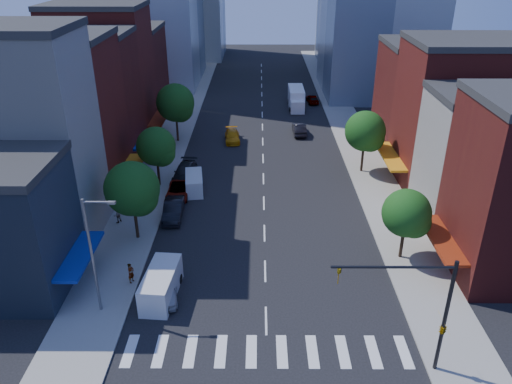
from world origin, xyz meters
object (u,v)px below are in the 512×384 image
(traffic_car_far, at_px, (312,99))
(parked_car_second, at_px, (173,210))
(parked_car_rear, at_px, (185,172))
(cargo_van_near, at_px, (161,286))
(cargo_van_far, at_px, (194,183))
(pedestrian_far, at_px, (117,215))
(traffic_car_oncoming, at_px, (299,129))
(parked_car_third, at_px, (178,191))
(parked_car_front, at_px, (166,289))
(box_truck, at_px, (296,99))
(pedestrian_near, at_px, (131,273))
(taxi, at_px, (232,136))

(traffic_car_far, bearing_deg, parked_car_second, 61.38)
(parked_car_rear, xyz_separation_m, cargo_van_near, (1.06, -21.45, 0.30))
(parked_car_rear, bearing_deg, cargo_van_far, -62.29)
(traffic_car_far, distance_m, pedestrian_far, 46.65)
(cargo_van_far, bearing_deg, traffic_car_oncoming, 47.74)
(cargo_van_far, xyz_separation_m, traffic_car_far, (15.98, 33.82, -0.23))
(parked_car_second, height_order, pedestrian_far, pedestrian_far)
(parked_car_third, bearing_deg, parked_car_second, -88.38)
(parked_car_third, distance_m, cargo_van_far, 2.06)
(pedestrian_far, bearing_deg, parked_car_third, 172.41)
(parked_car_front, height_order, cargo_van_near, cargo_van_near)
(parked_car_front, relative_size, parked_car_second, 0.86)
(traffic_car_oncoming, bearing_deg, box_truck, -93.56)
(pedestrian_near, bearing_deg, parked_car_rear, 19.22)
(cargo_van_far, relative_size, pedestrian_far, 2.97)
(parked_car_front, bearing_deg, parked_car_rear, 86.67)
(parked_car_third, relative_size, pedestrian_near, 2.87)
(pedestrian_near, bearing_deg, parked_car_third, 18.28)
(traffic_car_far, bearing_deg, parked_car_rear, 55.40)
(box_truck, bearing_deg, taxi, -121.91)
(parked_car_third, distance_m, traffic_car_oncoming, 24.18)
(pedestrian_near, height_order, pedestrian_far, pedestrian_near)
(parked_car_third, xyz_separation_m, traffic_car_oncoming, (14.17, 19.59, 0.11))
(box_truck, xyz_separation_m, pedestrian_far, (-19.56, -38.12, -0.56))
(parked_car_front, xyz_separation_m, cargo_van_near, (-0.36, -0.07, 0.37))
(traffic_car_oncoming, xyz_separation_m, box_truck, (0.43, 12.80, 0.70))
(parked_car_front, distance_m, parked_car_second, 12.47)
(pedestrian_far, bearing_deg, traffic_car_oncoming, 176.21)
(parked_car_second, xyz_separation_m, traffic_car_oncoming, (13.99, 23.99, -0.04))
(cargo_van_near, bearing_deg, traffic_car_oncoming, 75.29)
(cargo_van_near, relative_size, traffic_car_oncoming, 1.13)
(parked_car_front, distance_m, cargo_van_far, 18.13)
(parked_car_front, bearing_deg, traffic_car_oncoming, 63.73)
(parked_car_front, distance_m, pedestrian_far, 12.84)
(cargo_van_near, bearing_deg, cargo_van_far, 93.72)
(traffic_car_oncoming, relative_size, box_truck, 0.61)
(parked_car_second, distance_m, pedestrian_near, 10.85)
(parked_car_front, distance_m, cargo_van_near, 0.52)
(parked_car_second, relative_size, traffic_car_oncoming, 1.05)
(parked_car_second, relative_size, parked_car_rear, 0.90)
(pedestrian_near, bearing_deg, box_truck, 5.13)
(parked_car_front, distance_m, parked_car_rear, 21.42)
(box_truck, bearing_deg, traffic_car_oncoming, -92.00)
(traffic_car_oncoming, height_order, box_truck, box_truck)
(cargo_van_far, bearing_deg, pedestrian_far, -140.35)
(parked_car_third, height_order, taxi, taxi)
(parked_car_third, distance_m, taxi, 17.48)
(box_truck, distance_m, pedestrian_near, 50.16)
(parked_car_rear, height_order, traffic_car_oncoming, parked_car_rear)
(traffic_car_far, bearing_deg, parked_car_front, 67.96)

